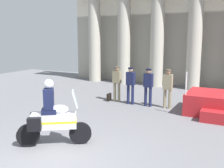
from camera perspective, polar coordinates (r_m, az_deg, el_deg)
ground_plane at (r=7.08m, az=-13.58°, el=-15.61°), size 28.00×28.00×0.00m
colonnade_backdrop at (r=16.70m, az=13.99°, el=11.34°), size 15.05×1.67×6.72m
officer_in_row_0 at (r=12.42m, az=1.06°, el=0.67°), size 0.39×0.24×1.68m
officer_in_row_1 at (r=11.97m, az=4.02°, el=0.30°), size 0.39×0.24×1.69m
officer_in_row_2 at (r=11.68m, az=7.82°, el=-0.07°), size 0.39×0.24×1.67m
officer_in_row_3 at (r=11.51m, az=11.92°, el=-0.33°), size 0.39×0.24×1.69m
motorcycle_with_rider at (r=7.64m, az=-12.95°, el=-7.21°), size 1.79×1.30×1.90m
briefcase_on_ground at (r=12.72m, az=-0.65°, el=-2.85°), size 0.10×0.32×0.36m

